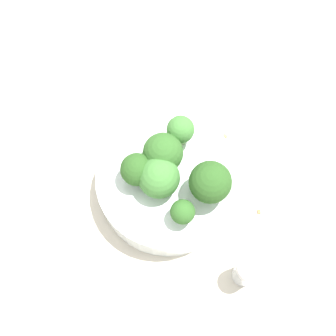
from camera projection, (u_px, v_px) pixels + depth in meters
name	position (u px, v px, depth m)	size (l,w,h in m)	color
ground_plane	(168.00, 189.00, 0.68)	(3.00, 3.00, 0.00)	beige
bowl	(168.00, 183.00, 0.65)	(0.20, 0.20, 0.05)	silver
broccoli_floret_0	(163.00, 153.00, 0.61)	(0.05, 0.05, 0.06)	#84AD66
broccoli_floret_1	(137.00, 170.00, 0.60)	(0.04, 0.04, 0.05)	#7A9E5B
broccoli_floret_2	(180.00, 130.00, 0.62)	(0.04, 0.04, 0.05)	#8EB770
broccoli_floret_3	(210.00, 182.00, 0.59)	(0.05, 0.05, 0.07)	#7A9E5B
broccoli_floret_4	(183.00, 212.00, 0.59)	(0.03, 0.03, 0.04)	#8EB770
broccoli_floret_5	(161.00, 180.00, 0.60)	(0.05, 0.05, 0.06)	#7A9E5B
pepper_shaker	(246.00, 272.00, 0.60)	(0.03, 0.03, 0.07)	#B2B7BC
almond_crumb_0	(259.00, 212.00, 0.66)	(0.01, 0.00, 0.01)	olive
almond_crumb_1	(223.00, 134.00, 0.71)	(0.01, 0.00, 0.01)	#AD7F4C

